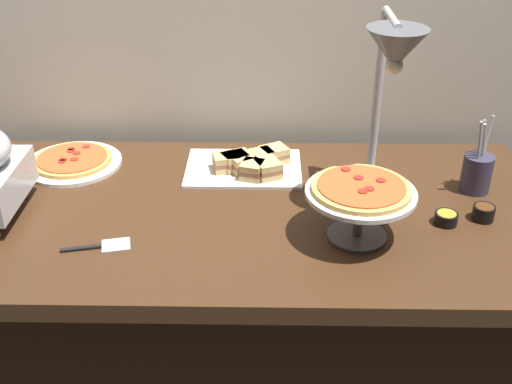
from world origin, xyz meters
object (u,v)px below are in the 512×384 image
at_px(sauce_cup_near, 484,212).
at_px(sauce_cup_far, 446,218).
at_px(sandwich_platter, 248,164).
at_px(heat_lamp, 391,67).
at_px(pizza_plate_center, 361,195).
at_px(utensil_holder, 477,172).
at_px(pizza_plate_front, 73,161).
at_px(serving_spatula, 99,247).

xyz_separation_m(sauce_cup_near, sauce_cup_far, (-0.10, -0.02, -0.00)).
bearing_deg(sandwich_platter, sauce_cup_far, -28.34).
relative_size(heat_lamp, sandwich_platter, 1.46).
xyz_separation_m(pizza_plate_center, utensil_holder, (0.37, 0.25, -0.06)).
bearing_deg(pizza_plate_center, pizza_plate_front, 155.03).
height_order(pizza_plate_center, sauce_cup_near, pizza_plate_center).
relative_size(heat_lamp, serving_spatula, 2.95).
bearing_deg(sauce_cup_far, serving_spatula, -171.87).
relative_size(sandwich_platter, sauce_cup_near, 6.04).
xyz_separation_m(heat_lamp, sandwich_platter, (-0.36, 0.19, -0.37)).
bearing_deg(serving_spatula, pizza_plate_center, 5.26).
bearing_deg(sauce_cup_far, sandwich_platter, 151.66).
bearing_deg(sandwich_platter, utensil_holder, -8.92).
distance_m(heat_lamp, utensil_holder, 0.45).
xyz_separation_m(heat_lamp, sauce_cup_far, (0.17, -0.09, -0.38)).
bearing_deg(pizza_plate_front, utensil_holder, -6.56).
distance_m(pizza_plate_center, sauce_cup_far, 0.27).
distance_m(pizza_plate_front, sauce_cup_far, 1.12).
bearing_deg(pizza_plate_front, serving_spatula, -67.48).
distance_m(pizza_plate_front, sandwich_platter, 0.55).
bearing_deg(pizza_plate_front, sandwich_platter, -3.71).
relative_size(heat_lamp, sauce_cup_far, 8.44).
height_order(sauce_cup_far, utensil_holder, utensil_holder).
bearing_deg(pizza_plate_front, heat_lamp, -14.05).
distance_m(sandwich_platter, sauce_cup_near, 0.68).
xyz_separation_m(heat_lamp, pizza_plate_center, (-0.07, -0.16, -0.27)).
distance_m(pizza_plate_front, sauce_cup_near, 1.21).
bearing_deg(serving_spatula, utensil_holder, 16.96).
distance_m(heat_lamp, sauce_cup_far, 0.42).
bearing_deg(heat_lamp, sauce_cup_far, -29.13).
relative_size(pizza_plate_center, sauce_cup_far, 4.53).
distance_m(pizza_plate_front, serving_spatula, 0.48).
bearing_deg(heat_lamp, sauce_cup_near, -14.62).
bearing_deg(pizza_plate_front, sauce_cup_near, -14.18).
distance_m(pizza_plate_front, utensil_holder, 1.21).
relative_size(pizza_plate_center, sandwich_platter, 0.79).
xyz_separation_m(pizza_plate_center, serving_spatula, (-0.65, -0.06, -0.12)).
bearing_deg(sauce_cup_near, utensil_holder, 82.42).
bearing_deg(pizza_plate_front, sauce_cup_far, -16.61).
relative_size(pizza_plate_front, sandwich_platter, 0.86).
bearing_deg(pizza_plate_center, sandwich_platter, 129.16).
xyz_separation_m(pizza_plate_center, sauce_cup_far, (0.24, 0.07, -0.10)).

